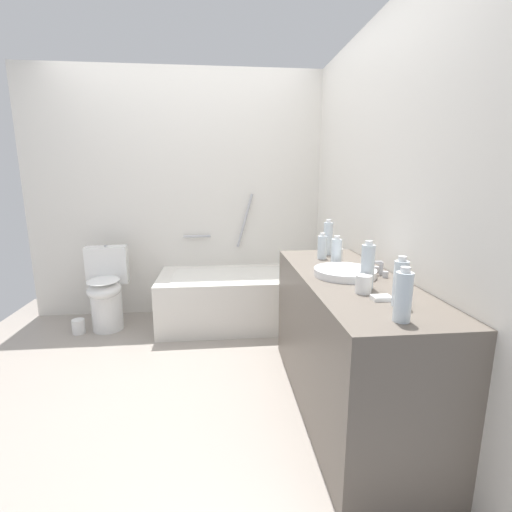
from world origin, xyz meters
TOP-DOWN VIEW (x-y plane):
  - ground_plane at (0.00, 0.00)m, footprint 3.70×3.70m
  - wall_back_tiled at (0.00, 1.33)m, footprint 3.10×0.10m
  - wall_right_mirror at (1.40, 0.00)m, footprint 0.10×2.97m
  - bathtub at (0.52, 0.91)m, footprint 1.55×0.76m
  - toilet at (-0.74, 0.91)m, footprint 0.38×0.51m
  - vanity_counter at (1.07, -0.50)m, footprint 0.56×1.60m
  - sink_basin at (1.04, -0.47)m, footprint 0.36×0.36m
  - sink_faucet at (1.25, -0.47)m, footprint 0.11×0.15m
  - water_bottle_0 at (1.11, 0.12)m, footprint 0.07×0.07m
  - water_bottle_1 at (1.06, -0.23)m, footprint 0.07×0.07m
  - water_bottle_2 at (1.07, -0.72)m, footprint 0.07×0.07m
  - water_bottle_3 at (1.11, -0.99)m, footprint 0.06×0.06m
  - water_bottle_4 at (1.03, -0.01)m, footprint 0.07×0.07m
  - water_bottle_5 at (1.03, -1.16)m, footprint 0.07×0.07m
  - drinking_glass_0 at (1.02, -0.80)m, footprint 0.08×0.08m
  - drinking_glass_1 at (1.10, -0.15)m, footprint 0.07×0.07m
  - soap_dish at (1.07, -0.91)m, footprint 0.09×0.06m
  - toilet_paper_roll at (-0.98, 0.80)m, footprint 0.11×0.11m

SIDE VIEW (x-z plane):
  - ground_plane at x=0.00m, z-range 0.00..0.00m
  - toilet_paper_roll at x=-0.98m, z-range 0.00..0.13m
  - bathtub at x=0.52m, z-range -0.35..0.88m
  - toilet at x=-0.74m, z-range -0.02..0.75m
  - vanity_counter at x=1.07m, z-range 0.00..0.83m
  - soap_dish at x=1.07m, z-range 0.83..0.85m
  - sink_basin at x=1.04m, z-range 0.83..0.88m
  - sink_faucet at x=1.25m, z-range 0.83..0.91m
  - drinking_glass_0 at x=1.02m, z-range 0.83..0.92m
  - drinking_glass_1 at x=1.10m, z-range 0.83..0.93m
  - water_bottle_4 at x=1.03m, z-range 0.83..1.01m
  - water_bottle_1 at x=1.06m, z-range 0.83..1.02m
  - water_bottle_5 at x=1.03m, z-range 0.83..1.05m
  - water_bottle_3 at x=1.11m, z-range 0.83..1.05m
  - water_bottle_2 at x=1.07m, z-range 0.83..1.07m
  - water_bottle_0 at x=1.11m, z-range 0.83..1.09m
  - wall_back_tiled at x=0.00m, z-range 0.00..2.42m
  - wall_right_mirror at x=1.40m, z-range 0.00..2.42m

